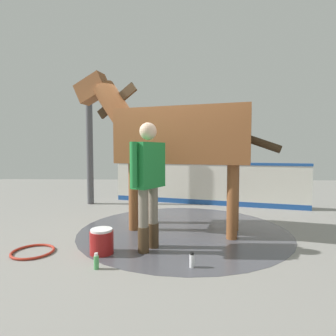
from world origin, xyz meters
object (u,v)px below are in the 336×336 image
at_px(bottle_shampoo, 192,260).
at_px(bottle_spray, 96,262).
at_px(wash_bucket, 102,241).
at_px(horse, 176,136).
at_px(hose_coil, 33,252).
at_px(handler, 148,177).

bearing_deg(bottle_shampoo, bottle_spray, 4.29).
relative_size(bottle_shampoo, bottle_spray, 0.98).
distance_m(wash_bucket, bottle_spray, 0.48).
bearing_deg(bottle_spray, wash_bucket, -81.48).
xyz_separation_m(horse, hose_coil, (1.86, 1.15, -1.56)).
distance_m(horse, hose_coil, 2.69).
height_order(handler, hose_coil, handler).
distance_m(wash_bucket, hose_coil, 0.92).
bearing_deg(handler, hose_coil, -143.16).
bearing_deg(wash_bucket, bottle_spray, 98.52).
bearing_deg(hose_coil, wash_bucket, -179.00).
relative_size(horse, handler, 2.04).
bearing_deg(hose_coil, bottle_spray, 155.34).
bearing_deg(bottle_shampoo, handler, -44.27).
bearing_deg(bottle_spray, bottle_shampoo, -175.71).
relative_size(horse, wash_bucket, 10.69).
xyz_separation_m(handler, hose_coil, (1.50, 0.18, -0.97)).
bearing_deg(hose_coil, horse, -148.27).
xyz_separation_m(horse, bottle_spray, (0.88, 1.60, -1.49)).
bearing_deg(wash_bucket, handler, -164.88).
bearing_deg(wash_bucket, hose_coil, 1.00).
xyz_separation_m(wash_bucket, bottle_spray, (-0.07, 0.47, -0.08)).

